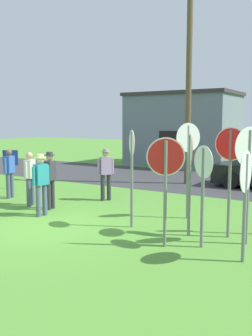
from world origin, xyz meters
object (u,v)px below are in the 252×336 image
object	(u,v)px
stop_sign_nearest	(245,186)
person_in_blue	(106,171)
stop_sign_tallest	(132,163)
person_in_teal	(41,181)
info_panel_middle	(11,162)
stop_sign_rear_right	(190,167)
person_in_dark_shirt	(9,171)
person_with_sunhat	(30,176)
stop_sign_center_cluster	(165,172)
person_on_left	(50,177)
stop_sign_far_back	(188,153)
stop_sign_leaning_left	(203,179)
utility_pole	(189,73)
stop_sign_low_front	(249,164)
stop_sign_leaning_right	(230,163)

from	to	relation	value
stop_sign_nearest	person_in_blue	xyz separation A→B (m)	(-5.47, 3.27, -0.46)
stop_sign_tallest	person_in_teal	world-z (taller)	stop_sign_tallest
person_in_blue	info_panel_middle	xyz separation A→B (m)	(-4.46, -0.14, 0.06)
stop_sign_rear_right	person_in_dark_shirt	xyz separation A→B (m)	(-6.97, 0.81, -0.66)
stop_sign_rear_right	person_with_sunhat	distance (m)	5.51
person_with_sunhat	stop_sign_rear_right	bearing A→B (deg)	-3.29
stop_sign_center_cluster	stop_sign_tallest	world-z (taller)	stop_sign_tallest
person_on_left	stop_sign_center_cluster	bearing A→B (deg)	-16.62
info_panel_middle	person_in_blue	bearing A→B (deg)	1.84
person_in_blue	person_with_sunhat	bearing A→B (deg)	-128.45
person_in_dark_shirt	info_panel_middle	bearing A→B (deg)	137.74
person_on_left	info_panel_middle	distance (m)	4.20
stop_sign_tallest	person_with_sunhat	distance (m)	4.05
stop_sign_far_back	info_panel_middle	distance (m)	7.77
person_on_left	person_in_dark_shirt	distance (m)	2.43
info_panel_middle	stop_sign_tallest	bearing A→B (deg)	-17.66
stop_sign_center_cluster	person_with_sunhat	distance (m)	5.57
stop_sign_leaning_left	person_in_blue	size ratio (longest dim) A/B	1.24
utility_pole	person_in_blue	world-z (taller)	utility_pole
stop_sign_rear_right	stop_sign_nearest	xyz separation A→B (m)	(1.53, -1.03, -0.16)
stop_sign_rear_right	person_in_teal	bearing A→B (deg)	-173.89
person_with_sunhat	person_in_blue	bearing A→B (deg)	51.55
utility_pole	stop_sign_rear_right	bearing A→B (deg)	-66.48
stop_sign_nearest	stop_sign_leaning_left	bearing A→B (deg)	157.98
person_on_left	info_panel_middle	bearing A→B (deg)	154.55
stop_sign_leaning_left	info_panel_middle	bearing A→B (deg)	162.99
stop_sign_rear_right	stop_sign_nearest	bearing A→B (deg)	-33.91
person_on_left	person_in_dark_shirt	xyz separation A→B (m)	(-2.37, 0.51, -0.03)
stop_sign_rear_right	stop_sign_low_front	bearing A→B (deg)	3.47
stop_sign_leaning_right	person_in_dark_shirt	world-z (taller)	stop_sign_leaning_right
stop_sign_leaning_left	stop_sign_low_front	world-z (taller)	stop_sign_low_front
stop_sign_low_front	stop_sign_leaning_right	bearing A→B (deg)	149.88
utility_pole	person_on_left	world-z (taller)	utility_pole
stop_sign_center_cluster	person_in_dark_shirt	distance (m)	7.15
stop_sign_rear_right	person_in_blue	size ratio (longest dim) A/B	1.37
stop_sign_leaning_right	person_in_dark_shirt	size ratio (longest dim) A/B	1.49
person_on_left	stop_sign_leaning_left	bearing A→B (deg)	-10.27
stop_sign_tallest	person_in_dark_shirt	size ratio (longest dim) A/B	1.44
stop_sign_nearest	stop_sign_leaning_right	xyz separation A→B (m)	(-0.72, 1.39, 0.27)
stop_sign_center_cluster	stop_sign_far_back	xyz separation A→B (m)	(-0.58, 2.53, 0.19)
stop_sign_rear_right	person_in_blue	world-z (taller)	stop_sign_rear_right
stop_sign_far_back	person_in_blue	distance (m)	3.43
stop_sign_tallest	stop_sign_far_back	distance (m)	1.78
stop_sign_far_back	utility_pole	bearing A→B (deg)	113.20
stop_sign_leaning_right	person_with_sunhat	world-z (taller)	stop_sign_leaning_right
stop_sign_tallest	person_in_teal	xyz separation A→B (m)	(-2.75, -0.36, -0.63)
person_in_blue	person_with_sunhat	world-z (taller)	person_in_blue
stop_sign_leaning_left	utility_pole	bearing A→B (deg)	115.31
person_on_left	stop_sign_tallest	bearing A→B (deg)	-7.22
person_in_blue	info_panel_middle	distance (m)	4.46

